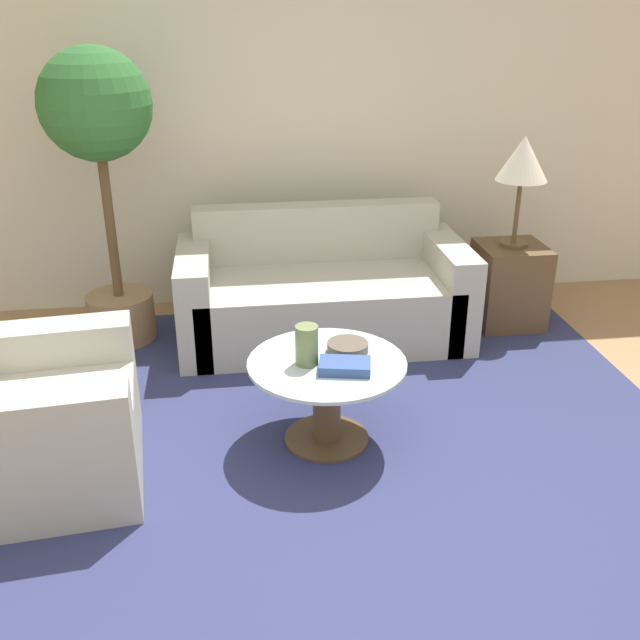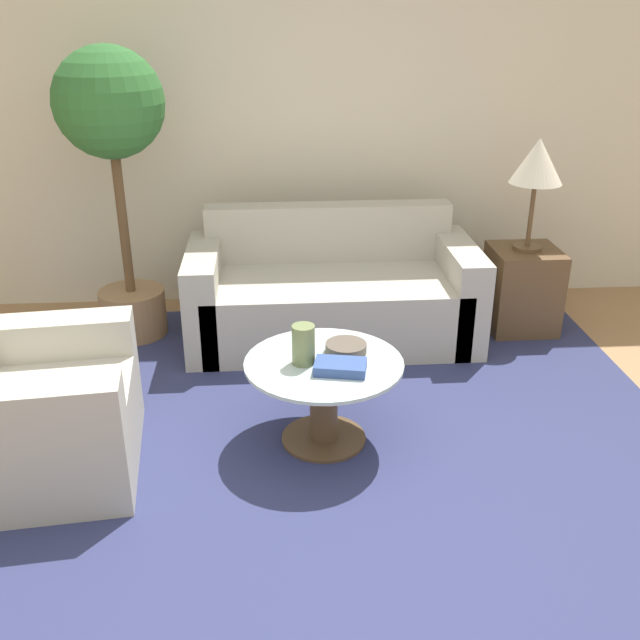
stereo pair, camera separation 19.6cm
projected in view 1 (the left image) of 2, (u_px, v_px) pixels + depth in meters
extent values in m
plane|color=#9E754C|center=(345.00, 539.00, 2.93)|extent=(14.00, 14.00, 0.00)
cube|color=beige|center=(283.00, 117.00, 4.83)|extent=(10.00, 0.06, 2.60)
cube|color=navy|center=(327.00, 439.00, 3.59)|extent=(3.68, 3.39, 0.01)
cube|color=#B2AD9E|center=(324.00, 307.00, 4.60)|extent=(1.62, 0.87, 0.43)
cube|color=#B2AD9E|center=(317.00, 262.00, 4.83)|extent=(1.62, 0.18, 0.80)
cube|color=#B2AD9E|center=(195.00, 300.00, 4.46)|extent=(0.20, 0.87, 0.62)
cube|color=#B2AD9E|center=(446.00, 287.00, 4.66)|extent=(0.20, 0.87, 0.62)
cube|color=#B2AD9E|center=(48.00, 437.00, 3.23)|extent=(0.86, 0.76, 0.43)
cube|color=#B2AD9E|center=(35.00, 463.00, 2.88)|extent=(0.81, 0.28, 0.62)
cube|color=#B2AD9E|center=(53.00, 383.00, 3.49)|extent=(0.81, 0.28, 0.62)
cylinder|color=brown|center=(327.00, 438.00, 3.59)|extent=(0.42, 0.42, 0.02)
cylinder|color=brown|center=(327.00, 403.00, 3.50)|extent=(0.14, 0.14, 0.43)
cylinder|color=#B2C6C6|center=(327.00, 363.00, 3.41)|extent=(0.77, 0.77, 0.02)
cube|color=brown|center=(509.00, 285.00, 4.79)|extent=(0.43, 0.43, 0.55)
cylinder|color=brown|center=(513.00, 244.00, 4.67)|extent=(0.18, 0.18, 0.02)
cylinder|color=brown|center=(517.00, 212.00, 4.58)|extent=(0.03, 0.03, 0.41)
cone|color=beige|center=(523.00, 158.00, 4.44)|extent=(0.33, 0.33, 0.28)
cylinder|color=#93704C|center=(122.00, 317.00, 4.61)|extent=(0.42, 0.42, 0.31)
cylinder|color=brown|center=(109.00, 219.00, 4.34)|extent=(0.06, 0.06, 1.00)
sphere|color=#2D662D|center=(95.00, 104.00, 4.07)|extent=(0.65, 0.65, 0.65)
cylinder|color=#6B7A4C|center=(307.00, 345.00, 3.35)|extent=(0.11, 0.11, 0.20)
cylinder|color=brown|center=(348.00, 347.00, 3.50)|extent=(0.20, 0.20, 0.05)
cube|color=#334C8C|center=(345.00, 366.00, 3.31)|extent=(0.26, 0.19, 0.05)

